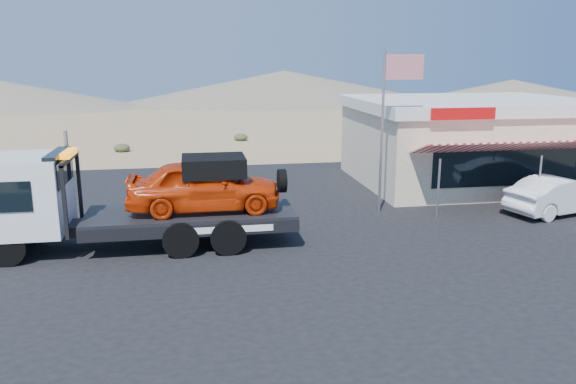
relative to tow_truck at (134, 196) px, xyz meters
name	(u,v)px	position (x,y,z in m)	size (l,w,h in m)	color
ground	(275,260)	(4.07, -1.88, -1.65)	(120.00, 120.00, 0.00)	#9F7E5A
asphalt_lot	(319,227)	(6.07, 1.12, -1.64)	(32.00, 24.00, 0.02)	black
tow_truck	(134,196)	(0.00, 0.00, 0.00)	(9.18, 2.72, 3.07)	black
white_sedan	(560,195)	(15.35, 1.22, -0.92)	(1.50, 4.31, 1.42)	silver
jerky_store	(468,140)	(14.56, 7.09, 0.34)	(10.40, 9.97, 3.90)	beige
flagpole	(389,113)	(9.00, 2.62, 2.11)	(1.55, 0.10, 6.00)	#99999E
distant_hills	(126,91)	(-5.71, 53.26, 0.24)	(126.00, 48.00, 4.20)	#726B59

